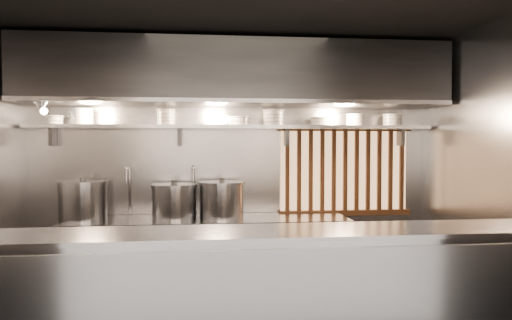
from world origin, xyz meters
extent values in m
plane|color=black|center=(0.00, 0.00, 2.80)|extent=(4.50, 4.50, 0.00)
plane|color=gray|center=(0.00, 1.50, 1.40)|extent=(4.50, 0.00, 4.50)
plane|color=gray|center=(2.25, 0.00, 1.40)|extent=(0.00, 3.00, 3.00)
cube|color=#96969B|center=(0.00, -0.95, 0.55)|extent=(4.50, 0.50, 1.10)
cube|color=#96969B|center=(0.00, -0.95, 1.11)|extent=(4.50, 0.56, 0.03)
cube|color=#96969B|center=(-0.30, 1.13, 0.45)|extent=(3.00, 0.70, 0.90)
cube|color=#96969B|center=(0.00, 1.32, 1.88)|extent=(4.40, 0.34, 0.04)
cube|color=#2D2D30|center=(0.00, 1.10, 2.42)|extent=(4.40, 0.80, 0.65)
cube|color=#96969B|center=(0.00, 0.70, 2.12)|extent=(4.40, 0.03, 0.04)
cube|color=#E7A768|center=(1.30, 1.48, 1.38)|extent=(1.50, 0.02, 0.92)
cube|color=brown|center=(1.30, 1.43, 1.87)|extent=(1.56, 0.06, 0.06)
cube|color=brown|center=(1.30, 1.43, 0.89)|extent=(1.56, 0.06, 0.06)
cube|color=brown|center=(0.62, 1.43, 1.38)|extent=(0.04, 0.04, 0.92)
cube|color=brown|center=(0.75, 1.43, 1.38)|extent=(0.04, 0.04, 0.92)
cube|color=brown|center=(0.89, 1.43, 1.38)|extent=(0.04, 0.04, 0.92)
cube|color=brown|center=(1.03, 1.43, 1.38)|extent=(0.04, 0.04, 0.92)
cube|color=brown|center=(1.16, 1.43, 1.38)|extent=(0.04, 0.04, 0.92)
cube|color=brown|center=(1.30, 1.43, 1.38)|extent=(0.04, 0.04, 0.92)
cube|color=brown|center=(1.44, 1.43, 1.38)|extent=(0.04, 0.04, 0.92)
cube|color=brown|center=(1.57, 1.43, 1.38)|extent=(0.04, 0.04, 0.92)
cube|color=brown|center=(1.71, 1.43, 1.38)|extent=(0.04, 0.04, 0.92)
cube|color=brown|center=(1.85, 1.43, 1.38)|extent=(0.04, 0.04, 0.92)
cube|color=brown|center=(1.98, 1.43, 1.38)|extent=(0.05, 0.04, 0.92)
cylinder|color=silver|center=(-1.15, 1.45, 1.19)|extent=(0.03, 0.03, 0.48)
sphere|color=silver|center=(-1.15, 1.45, 1.43)|extent=(0.04, 0.04, 0.04)
cylinder|color=silver|center=(-1.15, 1.32, 1.43)|extent=(0.03, 0.26, 0.03)
sphere|color=silver|center=(-1.15, 1.19, 1.43)|extent=(0.04, 0.04, 0.04)
cylinder|color=silver|center=(-1.15, 1.19, 1.36)|extent=(0.03, 0.03, 0.14)
cylinder|color=silver|center=(-0.45, 1.45, 1.19)|extent=(0.03, 0.03, 0.48)
sphere|color=silver|center=(-0.45, 1.45, 1.43)|extent=(0.04, 0.04, 0.04)
cylinder|color=silver|center=(-0.45, 1.32, 1.43)|extent=(0.03, 0.26, 0.03)
sphere|color=silver|center=(-0.45, 1.19, 1.43)|extent=(0.04, 0.04, 0.04)
cylinder|color=silver|center=(-0.45, 1.19, 1.36)|extent=(0.03, 0.03, 0.14)
cone|color=#96969B|center=(-1.90, 0.85, 2.07)|extent=(0.25, 0.27, 0.20)
sphere|color=#FFE0B2|center=(-1.87, 0.83, 2.01)|extent=(0.07, 0.07, 0.07)
cylinder|color=#2D2D30|center=(-1.90, 0.95, 2.15)|extent=(0.02, 0.22, 0.02)
cylinder|color=#2D2D30|center=(-0.10, 1.20, 2.04)|extent=(0.01, 0.01, 0.12)
sphere|color=#FFE0B2|center=(-0.10, 1.20, 1.96)|extent=(0.09, 0.09, 0.09)
cylinder|color=#96969B|center=(-1.59, 1.16, 1.09)|extent=(0.54, 0.54, 0.38)
cylinder|color=#96969B|center=(-1.59, 1.16, 1.29)|extent=(0.58, 0.58, 0.03)
cylinder|color=#2D2D30|center=(-1.59, 1.16, 1.33)|extent=(0.06, 0.06, 0.04)
cylinder|color=#96969B|center=(-0.65, 1.15, 1.07)|extent=(0.57, 0.57, 0.34)
cylinder|color=#96969B|center=(-0.65, 1.15, 1.25)|extent=(0.61, 0.61, 0.03)
cylinder|color=#2D2D30|center=(-0.65, 1.15, 1.29)|extent=(0.06, 0.06, 0.04)
cylinder|color=#96969B|center=(-0.15, 1.14, 1.08)|extent=(0.56, 0.56, 0.36)
cylinder|color=#96969B|center=(-0.15, 1.14, 1.27)|extent=(0.60, 0.60, 0.03)
cylinder|color=#2D2D30|center=(-0.15, 1.14, 1.31)|extent=(0.06, 0.06, 0.04)
cylinder|color=silver|center=(-1.91, 1.32, 1.92)|extent=(0.18, 0.18, 0.03)
cylinder|color=silver|center=(-1.91, 1.32, 1.96)|extent=(0.18, 0.18, 0.03)
cylinder|color=silver|center=(-1.91, 1.32, 1.99)|extent=(0.20, 0.20, 0.01)
cylinder|color=silver|center=(-1.60, 1.32, 1.92)|extent=(0.19, 0.19, 0.03)
cylinder|color=silver|center=(-1.60, 1.32, 1.96)|extent=(0.19, 0.19, 0.03)
cylinder|color=silver|center=(-1.60, 1.32, 2.00)|extent=(0.19, 0.19, 0.03)
cylinder|color=silver|center=(-1.60, 1.32, 2.03)|extent=(0.19, 0.19, 0.03)
cylinder|color=silver|center=(-1.60, 1.32, 2.06)|extent=(0.21, 0.21, 0.01)
cylinder|color=silver|center=(-0.74, 1.32, 1.92)|extent=(0.19, 0.19, 0.03)
cylinder|color=silver|center=(-0.74, 1.32, 1.96)|extent=(0.19, 0.19, 0.03)
cylinder|color=silver|center=(-0.74, 1.32, 2.00)|extent=(0.19, 0.19, 0.03)
cylinder|color=silver|center=(-0.74, 1.32, 2.03)|extent=(0.19, 0.19, 0.03)
cylinder|color=silver|center=(-0.74, 1.32, 2.06)|extent=(0.20, 0.20, 0.01)
cylinder|color=silver|center=(0.06, 1.32, 1.92)|extent=(0.23, 0.23, 0.03)
cylinder|color=silver|center=(0.06, 1.32, 1.96)|extent=(0.23, 0.23, 0.03)
cylinder|color=silver|center=(0.06, 1.32, 1.99)|extent=(0.24, 0.24, 0.01)
cylinder|color=silver|center=(0.44, 1.32, 1.92)|extent=(0.22, 0.22, 0.03)
cylinder|color=silver|center=(0.44, 1.32, 1.96)|extent=(0.22, 0.22, 0.03)
cylinder|color=silver|center=(0.44, 1.32, 2.00)|extent=(0.22, 0.22, 0.03)
cylinder|color=silver|center=(0.44, 1.32, 2.03)|extent=(0.22, 0.22, 0.03)
cylinder|color=silver|center=(0.44, 1.32, 2.06)|extent=(0.24, 0.24, 0.01)
cylinder|color=silver|center=(0.98, 1.32, 1.92)|extent=(0.23, 0.23, 0.03)
cylinder|color=silver|center=(0.98, 1.32, 1.96)|extent=(0.23, 0.23, 0.03)
cylinder|color=silver|center=(0.98, 1.32, 1.99)|extent=(0.24, 0.24, 0.01)
cylinder|color=silver|center=(1.37, 1.32, 1.92)|extent=(0.18, 0.18, 0.03)
cylinder|color=silver|center=(1.37, 1.32, 1.96)|extent=(0.18, 0.18, 0.03)
cylinder|color=silver|center=(1.37, 1.32, 2.00)|extent=(0.18, 0.18, 0.03)
cylinder|color=silver|center=(1.37, 1.32, 2.02)|extent=(0.20, 0.20, 0.01)
cylinder|color=silver|center=(1.82, 1.32, 1.92)|extent=(0.21, 0.21, 0.03)
cylinder|color=silver|center=(1.82, 1.32, 1.96)|extent=(0.21, 0.21, 0.03)
cylinder|color=silver|center=(1.82, 1.32, 2.00)|extent=(0.21, 0.21, 0.03)
cylinder|color=silver|center=(1.82, 1.32, 2.02)|extent=(0.23, 0.23, 0.01)
camera|label=1|loc=(-0.40, -4.18, 1.71)|focal=35.00mm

